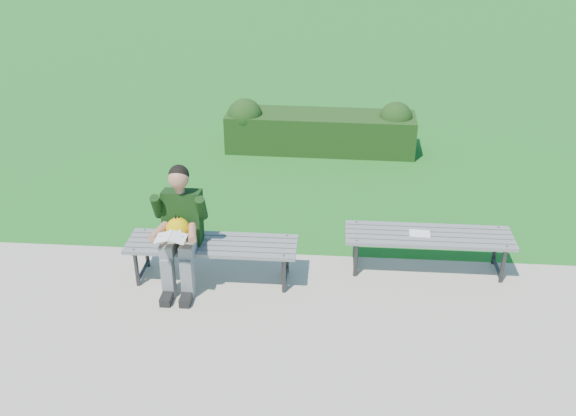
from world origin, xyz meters
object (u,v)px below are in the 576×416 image
Objects in this scene: seated_boy at (180,226)px; bench_right at (428,238)px; hedge at (319,129)px; bench_left at (212,247)px; paper_sheet at (420,233)px.

bench_right is at bearing 10.09° from seated_boy.
seated_boy is at bearing -169.91° from bench_right.
seated_boy is (-2.61, -0.46, 0.30)m from bench_right.
hedge reaches higher than bench_right.
seated_boy is (-0.30, -0.10, 0.30)m from bench_left.
paper_sheet is at bearing -70.93° from hedge.
seated_boy is (-1.30, -3.96, 0.36)m from hedge.
bench_right is (1.31, -3.49, 0.07)m from hedge.
bench_right is 7.90× the size of paper_sheet.
bench_left is at bearing 17.62° from seated_boy.
hedge reaches higher than paper_sheet.
bench_left is (-1.00, -3.86, 0.07)m from hedge.
seated_boy is 5.77× the size of paper_sheet.
paper_sheet is at bearing -180.00° from bench_right.
hedge is 3.70m from paper_sheet.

